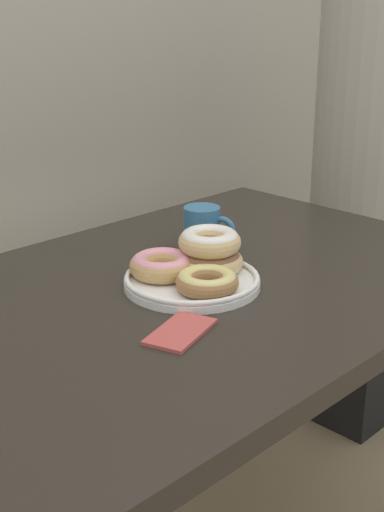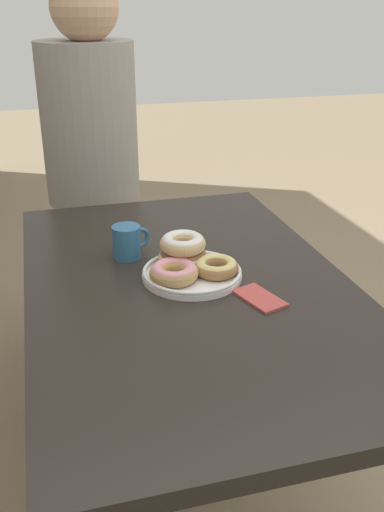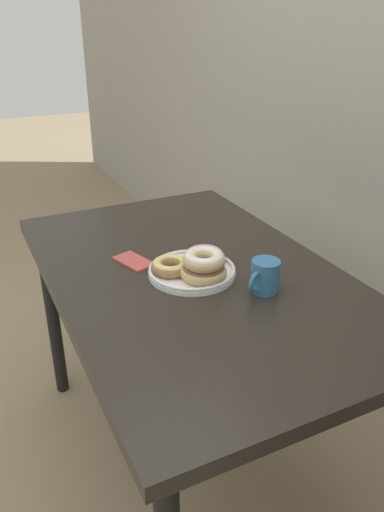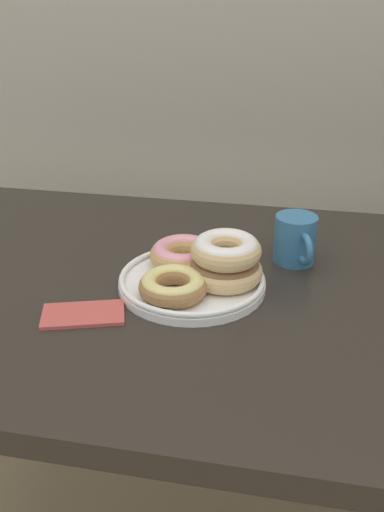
{
  "view_description": "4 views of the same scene",
  "coord_description": "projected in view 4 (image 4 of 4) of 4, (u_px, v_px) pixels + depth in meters",
  "views": [
    {
      "loc": [
        -0.84,
        -0.54,
        1.26
      ],
      "look_at": [
        0.02,
        0.32,
        0.82
      ],
      "focal_mm": 50.0,
      "sensor_mm": 36.0,
      "label": 1
    },
    {
      "loc": [
        -1.22,
        0.66,
        1.41
      ],
      "look_at": [
        0.02,
        0.32,
        0.82
      ],
      "focal_mm": 40.0,
      "sensor_mm": 36.0,
      "label": 2
    },
    {
      "loc": [
        1.16,
        -0.24,
        1.44
      ],
      "look_at": [
        0.02,
        0.32,
        0.82
      ],
      "focal_mm": 35.0,
      "sensor_mm": 36.0,
      "label": 3
    },
    {
      "loc": [
        0.19,
        -0.52,
        1.24
      ],
      "look_at": [
        0.02,
        0.32,
        0.82
      ],
      "focal_mm": 40.0,
      "sensor_mm": 36.0,
      "label": 4
    }
  ],
  "objects": [
    {
      "name": "napkin",
      "position": [
        83.0,
        314.0,
        0.9
      ],
      "size": [
        0.14,
        0.11,
        0.01
      ],
      "color": "#BC4C47",
      "rests_on": "dining_table"
    },
    {
      "name": "dining_table",
      "position": [
        183.0,
        320.0,
        1.03
      ],
      "size": [
        1.27,
        0.79,
        0.76
      ],
      "color": "#28231E",
      "rests_on": "ground_plane"
    },
    {
      "name": "coffee_mug",
      "position": [
        296.0,
        239.0,
        1.05
      ],
      "size": [
        0.08,
        0.11,
        0.09
      ],
      "color": "teal",
      "rests_on": "dining_table"
    },
    {
      "name": "donut_plate",
      "position": [
        201.0,
        268.0,
        0.97
      ],
      "size": [
        0.25,
        0.26,
        0.09
      ],
      "color": "white",
      "rests_on": "dining_table"
    }
  ]
}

